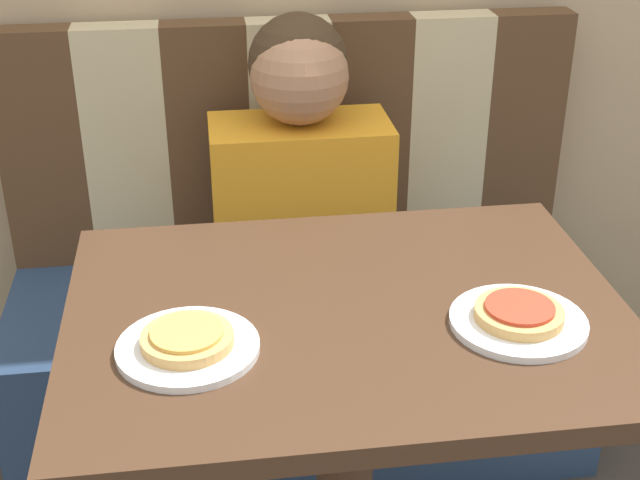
# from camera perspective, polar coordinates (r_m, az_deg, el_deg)

# --- Properties ---
(booth_seat) EXTENTS (1.37, 0.53, 0.43)m
(booth_seat) POSITION_cam_1_polar(r_m,az_deg,el_deg) (2.23, -1.12, -7.84)
(booth_seat) COLOR navy
(booth_seat) RESTS_ON ground_plane
(booth_backrest) EXTENTS (1.37, 0.08, 0.58)m
(booth_backrest) POSITION_cam_1_polar(r_m,az_deg,el_deg) (2.19, -1.96, 6.51)
(booth_backrest) COLOR #4C331E
(booth_backrest) RESTS_ON booth_seat
(dining_table) EXTENTS (0.89, 0.67, 0.75)m
(dining_table) POSITION_cam_1_polar(r_m,az_deg,el_deg) (1.48, 1.69, -8.09)
(dining_table) COLOR #422B1C
(dining_table) RESTS_ON ground_plane
(person) EXTENTS (0.39, 0.24, 0.64)m
(person) POSITION_cam_1_polar(r_m,az_deg,el_deg) (1.97, -1.28, 5.10)
(person) COLOR orange
(person) RESTS_ON booth_seat
(plate_left) EXTENTS (0.21, 0.21, 0.01)m
(plate_left) POSITION_cam_1_polar(r_m,az_deg,el_deg) (1.33, -8.45, -6.82)
(plate_left) COLOR white
(plate_left) RESTS_ON dining_table
(plate_right) EXTENTS (0.21, 0.21, 0.01)m
(plate_right) POSITION_cam_1_polar(r_m,az_deg,el_deg) (1.40, 12.56, -5.13)
(plate_right) COLOR white
(plate_right) RESTS_ON dining_table
(pizza_left) EXTENTS (0.14, 0.14, 0.02)m
(pizza_left) POSITION_cam_1_polar(r_m,az_deg,el_deg) (1.32, -8.50, -6.22)
(pizza_left) COLOR tan
(pizza_left) RESTS_ON plate_left
(pizza_right) EXTENTS (0.14, 0.14, 0.02)m
(pizza_right) POSITION_cam_1_polar(r_m,az_deg,el_deg) (1.40, 12.63, -4.55)
(pizza_right) COLOR tan
(pizza_right) RESTS_ON plate_right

